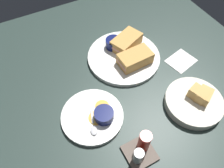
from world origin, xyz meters
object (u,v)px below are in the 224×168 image
Objects in this scene: plate_sandwich_main at (124,57)px; ramekin_light_gravy at (104,115)px; sandwich_half_near at (135,58)px; ramekin_dark_sauce at (113,43)px; plate_chips_companion at (92,116)px; spoon_by_dark_ramekin at (123,52)px; condiment_caddy at (141,149)px; bread_basket_rear at (195,101)px; sandwich_half_far at (126,42)px; spoon_by_gravy_ramekin at (94,127)px.

ramekin_light_gravy reaches higher than plate_sandwich_main.
sandwich_half_near is 12.32cm from ramekin_dark_sauce.
spoon_by_dark_ramekin is at bearing -139.26° from plate_chips_companion.
ramekin_dark_sauce reaches higher than plate_sandwich_main.
ramekin_dark_sauce is 45.35cm from condiment_caddy.
bread_basket_rear is at bearing 160.44° from plate_chips_companion.
plate_sandwich_main is at bearing -140.76° from plate_chips_companion.
condiment_caddy is (15.55, 38.28, 1.44)cm from spoon_by_dark_ramekin.
sandwich_half_far reaches higher than ramekin_light_gravy.
plate_sandwich_main is at bearing 50.28° from sandwich_half_far.
spoon_by_dark_ramekin is (-0.65, -1.59, 1.16)cm from plate_sandwich_main.
sandwich_half_far is 2.27× the size of ramekin_light_gravy.
plate_sandwich_main is 2.20× the size of sandwich_half_near.
sandwich_half_near is at bearing -70.51° from bread_basket_rear.
ramekin_dark_sauce reaches higher than ramekin_light_gravy.
condiment_caddy is (14.90, 36.69, 2.61)cm from plate_sandwich_main.
ramekin_dark_sauce is 0.33× the size of bread_basket_rear.
spoon_by_gravy_ramekin is at bearing 43.38° from plate_sandwich_main.
ramekin_light_gravy is (21.76, 16.12, -0.55)cm from sandwich_half_near.
sandwich_half_near is 0.64× the size of plate_chips_companion.
sandwich_half_far is at bearing -135.63° from spoon_by_gravy_ramekin.
sandwich_half_far is 34.82cm from ramekin_light_gravy.
condiment_caddy reaches higher than ramekin_light_gravy.
sandwich_half_near and sandwich_half_far have the same top height.
plate_chips_companion is (23.63, 20.36, -1.16)cm from spoon_by_dark_ramekin.
sandwich_half_far reaches higher than ramekin_dark_sauce.
sandwich_half_near is at bearing -146.01° from spoon_by_gravy_ramekin.
sandwich_half_far is at bearing 155.76° from ramekin_dark_sauce.
sandwich_half_near is 9.80cm from sandwich_half_far.
sandwich_half_far is 2.27× the size of ramekin_dark_sauce.
bread_basket_rear is 2.13× the size of condiment_caddy.
sandwich_half_far is 39.37cm from spoon_by_gravy_ramekin.
sandwich_half_near is 35.63cm from condiment_caddy.
ramekin_light_gravy is 0.32× the size of bread_basket_rear.
sandwich_half_far is at bearing -114.29° from condiment_caddy.
sandwich_half_far reaches higher than plate_sandwich_main.
sandwich_half_near reaches higher than spoon_by_dark_ramekin.
bread_basket_rear is at bearing 101.85° from sandwich_half_far.
sandwich_half_near is 1.38× the size of spoon_by_gravy_ramekin.
sandwich_half_near is 27.08cm from ramekin_light_gravy.
ramekin_dark_sauce is at bearing -130.54° from plate_chips_companion.
spoon_by_dark_ramekin and spoon_by_gravy_ramekin have the same top height.
ramekin_dark_sauce is (1.31, -6.57, 2.88)cm from plate_sandwich_main.
sandwich_half_near reaches higher than ramekin_dark_sauce.
spoon_by_gravy_ramekin is (24.49, 23.14, 1.16)cm from plate_sandwich_main.
ramekin_dark_sauce is at bearing -74.60° from sandwich_half_near.
ramekin_light_gravy is 0.69× the size of condiment_caddy.
sandwich_half_far is 1.52× the size of spoon_by_gravy_ramekin.
condiment_caddy is at bearing 125.27° from spoon_by_gravy_ramekin.
spoon_by_gravy_ramekin is (23.18, 29.71, -1.71)cm from ramekin_dark_sauce.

